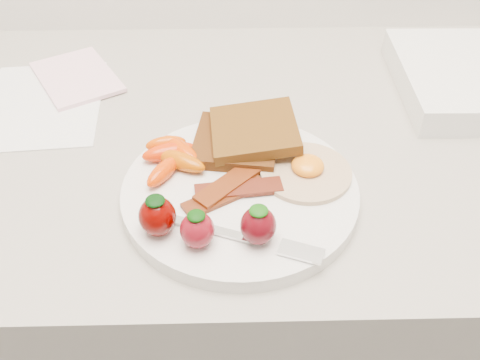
{
  "coord_description": "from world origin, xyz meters",
  "views": [
    {
      "loc": [
        -0.03,
        1.12,
        1.33
      ],
      "look_at": [
        -0.02,
        1.57,
        0.93
      ],
      "focal_mm": 40.0,
      "sensor_mm": 36.0,
      "label": 1
    }
  ],
  "objects": [
    {
      "name": "toast_upper",
      "position": [
        -0.0,
        1.65,
        0.94
      ],
      "size": [
        0.11,
        0.11,
        0.02
      ],
      "primitive_type": "cube",
      "rotation": [
        0.0,
        -0.1,
        0.07
      ],
      "color": "black",
      "rests_on": "toast_lower"
    },
    {
      "name": "baby_carrots",
      "position": [
        -0.1,
        1.61,
        0.93
      ],
      "size": [
        0.08,
        0.1,
        0.02
      ],
      "color": "red",
      "rests_on": "plate"
    },
    {
      "name": "strawberries",
      "position": [
        -0.06,
        1.49,
        0.94
      ],
      "size": [
        0.14,
        0.05,
        0.05
      ],
      "color": "#560200",
      "rests_on": "plate"
    },
    {
      "name": "notepad",
      "position": [
        -0.26,
        1.83,
        0.91
      ],
      "size": [
        0.16,
        0.18,
        0.01
      ],
      "primitive_type": "cube",
      "rotation": [
        0.0,
        0.0,
        0.53
      ],
      "color": "#FAC4D2",
      "rests_on": "paper_sheet"
    },
    {
      "name": "toast_lower",
      "position": [
        -0.02,
        1.64,
        0.93
      ],
      "size": [
        0.11,
        0.11,
        0.01
      ],
      "primitive_type": "cube",
      "rotation": [
        0.0,
        0.0,
        -0.15
      ],
      "color": "#3D1E04",
      "rests_on": "plate"
    },
    {
      "name": "plate",
      "position": [
        -0.02,
        1.57,
        0.91
      ],
      "size": [
        0.27,
        0.27,
        0.02
      ],
      "primitive_type": "cylinder",
      "color": "white",
      "rests_on": "counter"
    },
    {
      "name": "paper_sheet",
      "position": [
        -0.3,
        1.77,
        0.9
      ],
      "size": [
        0.18,
        0.23,
        0.0
      ],
      "primitive_type": "cube",
      "rotation": [
        0.0,
        0.0,
        0.08
      ],
      "color": "white",
      "rests_on": "counter"
    },
    {
      "name": "counter",
      "position": [
        0.0,
        1.7,
        0.45
      ],
      "size": [
        2.0,
        0.6,
        0.9
      ],
      "primitive_type": "cube",
      "color": "gray",
      "rests_on": "ground"
    },
    {
      "name": "fried_egg",
      "position": [
        0.06,
        1.59,
        0.92
      ],
      "size": [
        0.12,
        0.12,
        0.02
      ],
      "color": "beige",
      "rests_on": "plate"
    },
    {
      "name": "fork",
      "position": [
        -0.01,
        1.48,
        0.92
      ],
      "size": [
        0.17,
        0.07,
        0.0
      ],
      "color": "silver",
      "rests_on": "plate"
    },
    {
      "name": "bacon_strips",
      "position": [
        -0.03,
        1.56,
        0.92
      ],
      "size": [
        0.12,
        0.1,
        0.01
      ],
      "color": "#340907",
      "rests_on": "plate"
    }
  ]
}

